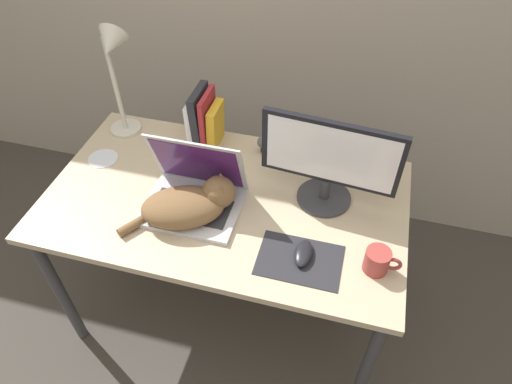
% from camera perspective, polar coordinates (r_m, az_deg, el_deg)
% --- Properties ---
extents(ground_plane, '(12.00, 12.00, 0.00)m').
position_cam_1_polar(ground_plane, '(2.12, -6.28, -22.23)').
color(ground_plane, '#3D3833').
extents(desk, '(1.33, 0.76, 0.73)m').
position_cam_1_polar(desk, '(1.75, -3.79, -2.39)').
color(desk, tan).
rests_on(desk, ground_plane).
extents(laptop, '(0.34, 0.27, 0.27)m').
position_cam_1_polar(laptop, '(1.65, -7.74, -0.21)').
color(laptop, '#B7B7BC').
rests_on(laptop, desk).
extents(cat, '(0.36, 0.29, 0.15)m').
position_cam_1_polar(cat, '(1.60, -8.27, -1.50)').
color(cat, brown).
rests_on(cat, desk).
extents(external_monitor, '(0.48, 0.20, 0.35)m').
position_cam_1_polar(external_monitor, '(1.58, 9.14, 3.88)').
color(external_monitor, '#333338').
rests_on(external_monitor, desk).
extents(mousepad, '(0.27, 0.19, 0.00)m').
position_cam_1_polar(mousepad, '(1.51, 5.48, -8.45)').
color(mousepad, '#232328').
rests_on(mousepad, desk).
extents(computer_mouse, '(0.06, 0.11, 0.03)m').
position_cam_1_polar(computer_mouse, '(1.51, 5.94, -7.60)').
color(computer_mouse, black).
rests_on(computer_mouse, mousepad).
extents(book_row, '(0.12, 0.17, 0.24)m').
position_cam_1_polar(book_row, '(1.88, -6.46, 8.90)').
color(book_row, white).
rests_on(book_row, desk).
extents(desk_lamp, '(0.17, 0.17, 0.50)m').
position_cam_1_polar(desk_lamp, '(1.86, -17.38, 15.06)').
color(desk_lamp, beige).
rests_on(desk_lamp, desk).
extents(webcam, '(0.05, 0.05, 0.07)m').
position_cam_1_polar(webcam, '(1.85, 0.88, 6.19)').
color(webcam, '#232328').
rests_on(webcam, desk).
extents(mug, '(0.12, 0.08, 0.08)m').
position_cam_1_polar(mug, '(1.50, 14.98, -8.32)').
color(mug, '#993833').
rests_on(mug, desk).
extents(cd_disc, '(0.12, 0.12, 0.00)m').
position_cam_1_polar(cd_disc, '(1.95, -18.58, 4.00)').
color(cd_disc, silver).
rests_on(cd_disc, desk).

